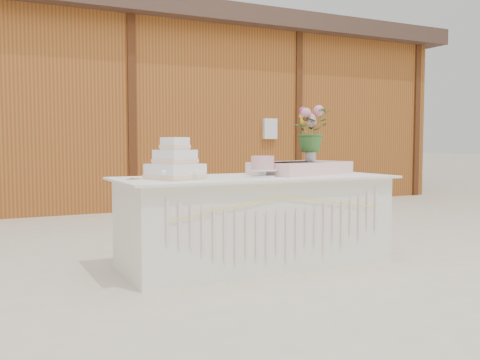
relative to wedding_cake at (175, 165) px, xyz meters
name	(u,v)px	position (x,y,z in m)	size (l,w,h in m)	color
ground	(255,264)	(0.74, 0.02, -0.88)	(80.00, 80.00, 0.00)	beige
barn	(103,109)	(0.73, 6.02, 0.79)	(12.60, 4.60, 3.30)	brown
cake_table	(256,220)	(0.74, 0.02, -0.50)	(2.40, 1.00, 0.77)	white
wedding_cake	(175,165)	(0.00, 0.00, 0.00)	(0.48, 0.48, 0.33)	white
pink_cake_stand	(263,165)	(0.76, -0.07, -0.01)	(0.25, 0.25, 0.18)	white
satin_runner	(301,168)	(1.27, 0.13, -0.06)	(0.91, 0.53, 0.11)	#F8CFC8
flower_vase	(311,154)	(1.38, 0.14, 0.07)	(0.10, 0.10, 0.14)	silver
bouquet	(311,125)	(1.38, 0.14, 0.34)	(0.36, 0.31, 0.40)	#326026
loose_flowers	(135,178)	(-0.29, 0.13, -0.10)	(0.14, 0.33, 0.02)	pink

